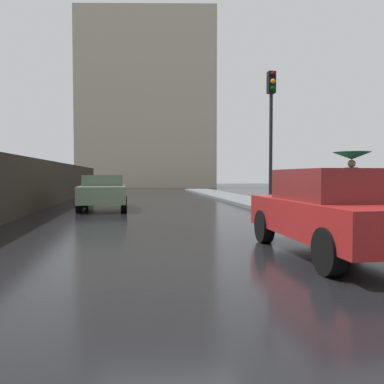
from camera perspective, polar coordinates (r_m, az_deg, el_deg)
name	(u,v)px	position (r m, az deg, el deg)	size (l,w,h in m)	color
ground	(174,263)	(6.20, -2.62, -10.26)	(120.00, 120.00, 0.00)	black
car_green_near_kerb	(103,192)	(16.20, -12.76, 0.05)	(1.94, 4.08, 1.38)	slate
car_red_mid_road	(334,210)	(7.17, 19.93, -2.51)	(1.80, 4.05, 1.47)	maroon
pedestrian_with_umbrella_near	(352,166)	(12.16, 22.16, 3.56)	(1.05, 1.05, 1.89)	black
traffic_light	(271,115)	(14.24, 11.42, 10.82)	(0.26, 0.39, 4.84)	black
distant_tower	(149,104)	(47.05, -6.25, 12.61)	(16.18, 10.26, 19.42)	#B2A88E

